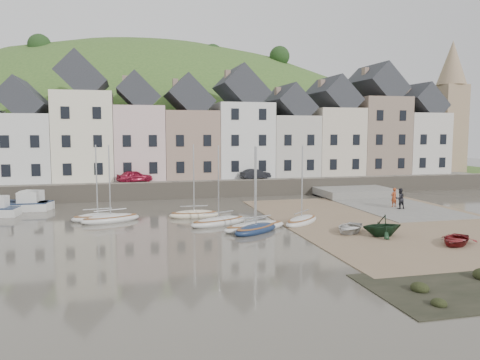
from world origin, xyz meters
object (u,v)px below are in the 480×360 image
object	(u,v)px
sailboat_0	(98,217)
rowboat_red	(456,240)
rowboat_green	(382,225)
car_right	(255,174)
rowboat_white	(350,228)
person_red	(394,197)
car_left	(135,176)
person_dark	(400,199)

from	to	relation	value
sailboat_0	rowboat_red	bearing A→B (deg)	-32.16
rowboat_green	car_right	size ratio (longest dim) A/B	0.79
sailboat_0	rowboat_red	distance (m)	26.40
sailboat_0	rowboat_white	size ratio (longest dim) A/B	1.95
rowboat_white	person_red	bearing A→B (deg)	88.01
rowboat_white	rowboat_green	world-z (taller)	rowboat_green
sailboat_0	person_red	size ratio (longest dim) A/B	3.58
rowboat_green	rowboat_red	xyz separation A→B (m)	(3.27, -3.23, -0.43)
rowboat_green	car_right	xyz separation A→B (m)	(-2.06, 24.25, 1.39)
rowboat_green	car_right	bearing A→B (deg)	-174.24
rowboat_white	rowboat_green	xyz separation A→B (m)	(1.55, -1.68, 0.41)
sailboat_0	person_red	bearing A→B (deg)	-0.29
car_right	car_left	bearing A→B (deg)	74.30
rowboat_red	car_left	distance (m)	33.51
person_red	person_dark	world-z (taller)	person_dark
rowboat_white	rowboat_red	bearing A→B (deg)	-2.20
person_red	car_left	size ratio (longest dim) A/B	0.46
sailboat_0	car_left	distance (m)	13.97
rowboat_green	person_dark	world-z (taller)	person_dark
car_right	rowboat_red	bearing A→B (deg)	175.29
sailboat_0	person_dark	bearing A→B (deg)	-2.94
car_left	rowboat_red	bearing A→B (deg)	-164.08
rowboat_green	car_left	bearing A→B (deg)	-146.03
rowboat_white	rowboat_green	distance (m)	2.32
rowboat_green	sailboat_0	bearing A→B (deg)	-118.67
rowboat_white	person_red	world-z (taller)	person_red
rowboat_green	person_dark	xyz separation A→B (m)	(7.41, 9.46, 0.25)
person_dark	car_left	world-z (taller)	car_left
car_right	rowboat_green	bearing A→B (deg)	169.17
sailboat_0	car_left	size ratio (longest dim) A/B	1.65
car_right	person_red	bearing A→B (deg)	-160.33
rowboat_red	person_red	distance (m)	14.58
person_dark	car_right	bearing A→B (deg)	-61.52
rowboat_red	person_red	bearing A→B (deg)	123.33
person_red	rowboat_white	bearing A→B (deg)	32.07
rowboat_red	person_dark	bearing A→B (deg)	122.42
person_dark	car_right	world-z (taller)	car_right
car_left	car_right	distance (m)	13.73
person_red	car_right	size ratio (longest dim) A/B	0.49
person_dark	car_left	xyz separation A→B (m)	(-23.20, 14.80, 1.20)
rowboat_green	person_dark	bearing A→B (deg)	142.82
sailboat_0	rowboat_green	size ratio (longest dim) A/B	2.23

